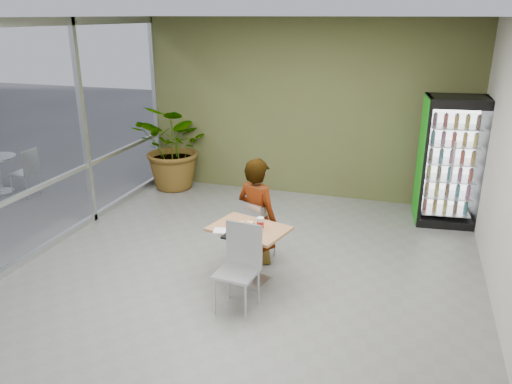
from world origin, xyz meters
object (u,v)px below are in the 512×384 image
chair_near (240,260)px  chair_far (254,226)px  soda_cup (260,224)px  dining_table (249,243)px  cafeteria_tray (241,236)px  seated_woman (257,220)px  potted_plant (176,147)px  beverage_fridge (451,162)px

chair_near → chair_far: bearing=104.9°
chair_near → soda_cup: chair_near is taller
dining_table → cafeteria_tray: 0.38m
dining_table → seated_woman: (-0.09, 0.62, 0.05)m
potted_plant → dining_table: bearing=-50.7°
potted_plant → chair_near: bearing=-54.5°
potted_plant → seated_woman: bearing=-45.3°
cafeteria_tray → potted_plant: potted_plant is taller
beverage_fridge → potted_plant: (-4.92, 0.21, -0.19)m
chair_near → potted_plant: size_ratio=0.60×
chair_near → beverage_fridge: bearing=60.0°
chair_far → potted_plant: potted_plant is taller
soda_cup → cafeteria_tray: size_ratio=0.40×
chair_near → soda_cup: size_ratio=6.44×
chair_far → dining_table: bearing=123.3°
dining_table → cafeteria_tray: size_ratio=2.69×
beverage_fridge → cafeteria_tray: bearing=-134.4°
dining_table → chair_far: 0.60m
dining_table → beverage_fridge: beverage_fridge is taller
soda_cup → potted_plant: size_ratio=0.09×
dining_table → chair_near: 0.56m
beverage_fridge → potted_plant: 4.93m
chair_near → potted_plant: (-2.56, 3.59, 0.25)m
dining_table → potted_plant: size_ratio=0.63×
chair_near → seated_woman: 1.18m
chair_near → soda_cup: bearing=87.1°
chair_far → chair_near: 1.16m
dining_table → seated_woman: seated_woman is taller
dining_table → soda_cup: soda_cup is taller
cafeteria_tray → beverage_fridge: beverage_fridge is taller
chair_far → cafeteria_tray: (0.12, -0.89, 0.25)m
seated_woman → chair_far: bearing=67.7°
cafeteria_tray → beverage_fridge: size_ratio=0.19×
seated_woman → beverage_fridge: (2.53, 2.21, 0.45)m
cafeteria_tray → beverage_fridge: bearing=52.0°
chair_far → cafeteria_tray: chair_far is taller
potted_plant → cafeteria_tray: bearing=-53.4°
cafeteria_tray → potted_plant: size_ratio=0.23×
cafeteria_tray → beverage_fridge: 3.98m
dining_table → chair_far: size_ratio=1.21×
chair_near → potted_plant: potted_plant is taller
chair_near → dining_table: bearing=102.9°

